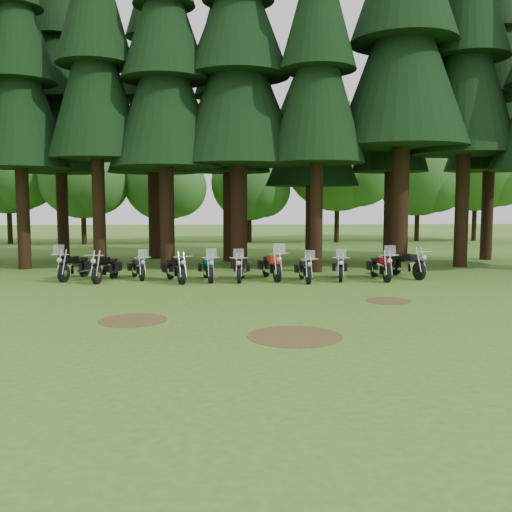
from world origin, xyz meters
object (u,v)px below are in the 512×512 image
object	(u,v)px
motorcycle_7	(305,270)
motorcycle_8	(340,269)
motorcycle_10	(407,265)
motorcycle_2	(138,268)
motorcycle_0	(74,267)
motorcycle_9	(381,268)
motorcycle_5	(241,269)
motorcycle_6	(271,267)
motorcycle_3	(176,270)
motorcycle_4	(208,269)
motorcycle_1	(106,269)

from	to	relation	value
motorcycle_7	motorcycle_8	size ratio (longest dim) A/B	1.00
motorcycle_10	motorcycle_2	bearing A→B (deg)	162.65
motorcycle_0	motorcycle_8	size ratio (longest dim) A/B	1.13
motorcycle_9	motorcycle_7	bearing A→B (deg)	-175.95
motorcycle_8	motorcycle_5	bearing A→B (deg)	-169.15
motorcycle_7	motorcycle_10	size ratio (longest dim) A/B	0.89
motorcycle_6	motorcycle_7	world-z (taller)	motorcycle_6
motorcycle_10	motorcycle_7	bearing A→B (deg)	176.50
motorcycle_0	motorcycle_6	distance (m)	7.86
motorcycle_2	motorcycle_7	world-z (taller)	motorcycle_7
motorcycle_5	motorcycle_7	distance (m)	2.50
motorcycle_3	motorcycle_4	size ratio (longest dim) A/B	0.99
motorcycle_4	motorcycle_10	bearing A→B (deg)	-5.11
motorcycle_3	motorcycle_4	distance (m)	1.27
motorcycle_0	motorcycle_6	xyz separation A→B (m)	(7.85, -0.39, 0.02)
motorcycle_8	motorcycle_10	world-z (taller)	motorcycle_8
motorcycle_6	motorcycle_2	bearing A→B (deg)	164.41
motorcycle_7	motorcycle_9	size ratio (longest dim) A/B	0.90
motorcycle_1	motorcycle_9	size ratio (longest dim) A/B	1.01
motorcycle_5	motorcycle_9	distance (m)	5.55
motorcycle_7	motorcycle_9	distance (m)	3.09
motorcycle_4	motorcycle_10	xyz separation A→B (m)	(8.09, 0.54, 0.04)
motorcycle_4	motorcycle_5	bearing A→B (deg)	-12.90
motorcycle_0	motorcycle_7	size ratio (longest dim) A/B	1.13
motorcycle_7	motorcycle_9	xyz separation A→B (m)	(3.07, 0.36, 0.05)
motorcycle_2	motorcycle_6	size ratio (longest dim) A/B	0.81
motorcycle_3	motorcycle_8	world-z (taller)	motorcycle_8
motorcycle_4	motorcycle_8	world-z (taller)	motorcycle_4
motorcycle_2	motorcycle_8	size ratio (longest dim) A/B	0.95
motorcycle_0	motorcycle_3	xyz separation A→B (m)	(4.09, -0.91, -0.03)
motorcycle_8	motorcycle_9	size ratio (longest dim) A/B	0.90
motorcycle_5	motorcycle_6	distance (m)	1.28
motorcycle_2	motorcycle_5	distance (m)	4.18
motorcycle_7	motorcycle_8	bearing A→B (deg)	13.69
motorcycle_6	motorcycle_10	distance (m)	5.59
motorcycle_9	motorcycle_10	xyz separation A→B (m)	(1.26, 0.64, 0.01)
motorcycle_6	motorcycle_8	bearing A→B (deg)	-16.82
motorcycle_0	motorcycle_7	world-z (taller)	motorcycle_0
motorcycle_2	motorcycle_5	size ratio (longest dim) A/B	0.92
motorcycle_8	motorcycle_10	xyz separation A→B (m)	(2.87, 0.58, 0.06)
motorcycle_10	motorcycle_6	bearing A→B (deg)	166.49
motorcycle_9	motorcycle_10	bearing A→B (deg)	24.32
motorcycle_0	motorcycle_1	xyz separation A→B (m)	(1.35, -0.53, -0.01)
motorcycle_5	motorcycle_7	world-z (taller)	motorcycle_5
motorcycle_6	motorcycle_3	bearing A→B (deg)	177.12
motorcycle_5	motorcycle_6	size ratio (longest dim) A/B	0.88
motorcycle_0	motorcycle_9	distance (m)	12.19
motorcycle_2	motorcycle_9	size ratio (longest dim) A/B	0.85
motorcycle_3	motorcycle_10	xyz separation A→B (m)	(9.34, 0.80, 0.03)
motorcycle_5	motorcycle_8	world-z (taller)	motorcycle_5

